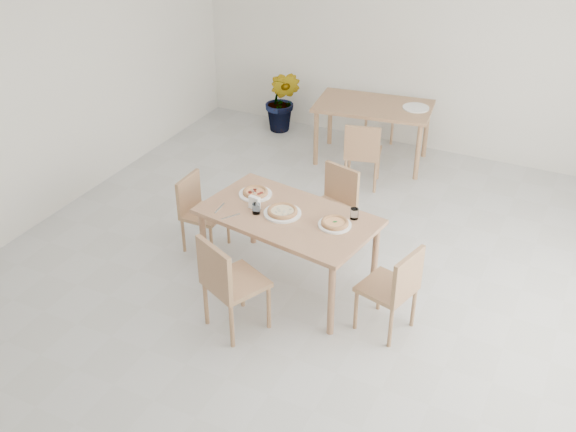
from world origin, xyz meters
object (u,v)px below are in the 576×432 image
at_px(chair_south, 227,280).
at_px(main_table, 288,222).
at_px(pizza_margherita, 335,223).
at_px(pizza_pepperoni, 255,192).
at_px(tumbler_a, 256,209).
at_px(plate_margherita, 335,225).
at_px(chair_back_n, 380,103).
at_px(plate_pepperoni, 255,194).
at_px(chair_back_s, 363,151).
at_px(chair_west, 198,207).
at_px(pizza_mushroom, 282,211).
at_px(plate_empty, 416,108).
at_px(tumbler_b, 354,214).
at_px(chair_north, 335,201).
at_px(potted_plant, 283,101).
at_px(napkin_holder, 255,203).
at_px(plate_mushroom, 282,213).
at_px(second_table, 373,112).
at_px(chair_east, 395,286).

bearing_deg(chair_south, main_table, -76.29).
bearing_deg(pizza_margherita, pizza_pepperoni, 168.63).
xyz_separation_m(pizza_margherita, tumbler_a, (-0.70, -0.11, 0.02)).
height_order(plate_margherita, chair_back_n, chair_back_n).
relative_size(main_table, plate_pepperoni, 5.42).
xyz_separation_m(main_table, chair_back_s, (-0.07, 2.07, -0.20)).
bearing_deg(chair_back_n, pizza_pepperoni, -109.91).
distance_m(chair_west, chair_back_n, 3.44).
relative_size(pizza_mushroom, pizza_pepperoni, 1.12).
xyz_separation_m(plate_pepperoni, tumbler_a, (0.17, -0.29, 0.04)).
bearing_deg(chair_back_n, plate_empty, -63.64).
bearing_deg(tumbler_b, chair_north, 124.29).
xyz_separation_m(plate_pepperoni, chair_back_n, (0.06, 3.36, -0.28)).
bearing_deg(potted_plant, pizza_mushroom, -63.44).
bearing_deg(pizza_pepperoni, napkin_holder, -62.87).
bearing_deg(plate_margherita, plate_pepperoni, 168.63).
bearing_deg(plate_margherita, tumbler_a, -170.80).
bearing_deg(chair_back_s, chair_west, 47.88).
distance_m(chair_north, pizza_pepperoni, 0.91).
height_order(pizza_margherita, tumbler_b, tumbler_b).
height_order(chair_north, chair_west, chair_north).
bearing_deg(potted_plant, tumbler_a, -67.23).
bearing_deg(plate_mushroom, tumbler_a, -157.16).
xyz_separation_m(chair_south, chair_west, (-0.93, 1.00, -0.08)).
xyz_separation_m(plate_pepperoni, napkin_holder, (0.12, -0.23, 0.05)).
bearing_deg(plate_empty, tumbler_b, -84.43).
height_order(pizza_pepperoni, napkin_holder, napkin_holder).
relative_size(pizza_margherita, tumbler_b, 3.13).
height_order(chair_north, tumbler_a, tumbler_a).
bearing_deg(tumbler_b, pizza_margherita, -119.95).
xyz_separation_m(chair_back_n, potted_plant, (-1.24, -0.42, -0.04)).
bearing_deg(pizza_pepperoni, tumbler_b, 0.54).
bearing_deg(plate_empty, second_table, -168.00).
bearing_deg(main_table, pizza_pepperoni, 165.85).
distance_m(chair_east, tumbler_a, 1.39).
height_order(plate_margherita, plate_empty, same).
relative_size(tumbler_b, chair_back_s, 0.12).
relative_size(chair_east, chair_back_n, 1.00).
relative_size(chair_west, pizza_pepperoni, 2.63).
distance_m(plate_margherita, tumbler_a, 0.71).
bearing_deg(plate_mushroom, second_table, 93.31).
xyz_separation_m(plate_pepperoni, pizza_mushroom, (0.38, -0.20, 0.02)).
distance_m(chair_north, chair_east, 1.46).
bearing_deg(plate_pepperoni, chair_back_s, 79.09).
bearing_deg(chair_south, plate_empty, -72.17).
height_order(plate_pepperoni, chair_back_n, chair_back_n).
distance_m(chair_south, napkin_holder, 0.83).
bearing_deg(napkin_holder, chair_south, -70.93).
height_order(chair_south, plate_pepperoni, chair_south).
height_order(chair_south, plate_margherita, chair_south).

